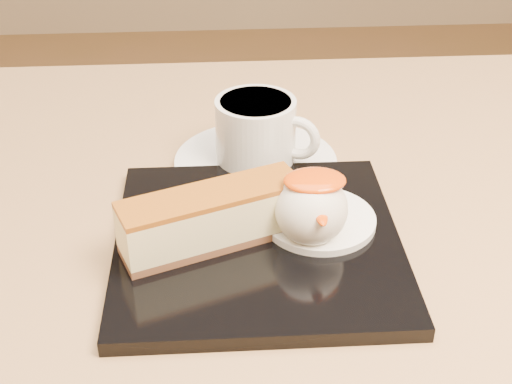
{
  "coord_description": "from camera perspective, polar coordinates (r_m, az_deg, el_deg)",
  "views": [
    {
      "loc": [
        0.02,
        -0.43,
        1.06
      ],
      "look_at": [
        0.05,
        0.04,
        0.76
      ],
      "focal_mm": 50.0,
      "sensor_mm": 36.0,
      "label": 1
    }
  ],
  "objects": [
    {
      "name": "dessert_plate",
      "position": [
        0.56,
        0.13,
        -4.05
      ],
      "size": [
        0.22,
        0.22,
        0.01
      ],
      "primitive_type": "cube",
      "rotation": [
        0.0,
        0.0,
        -0.0
      ],
      "color": "black",
      "rests_on": "table"
    },
    {
      "name": "cream_smear",
      "position": [
        0.57,
        5.07,
        -2.21
      ],
      "size": [
        0.09,
        0.09,
        0.01
      ],
      "primitive_type": "cylinder",
      "color": "white",
      "rests_on": "dessert_plate"
    },
    {
      "name": "mint_sprig",
      "position": [
        0.58,
        1.9,
        -0.64
      ],
      "size": [
        0.03,
        0.02,
        0.0
      ],
      "color": "#307C28",
      "rests_on": "cream_smear"
    },
    {
      "name": "cheesecake",
      "position": [
        0.54,
        -3.57,
        -2.07
      ],
      "size": [
        0.14,
        0.09,
        0.04
      ],
      "rotation": [
        0.0,
        0.0,
        0.37
      ],
      "color": "brown",
      "rests_on": "dessert_plate"
    },
    {
      "name": "ice_cream_scoop",
      "position": [
        0.54,
        4.43,
        -1.36
      ],
      "size": [
        0.06,
        0.06,
        0.06
      ],
      "primitive_type": "sphere",
      "color": "white",
      "rests_on": "cream_smear"
    },
    {
      "name": "saucer",
      "position": [
        0.66,
        -0.03,
        2.29
      ],
      "size": [
        0.15,
        0.15,
        0.01
      ],
      "primitive_type": "cylinder",
      "color": "white",
      "rests_on": "table"
    },
    {
      "name": "mango_sauce",
      "position": [
        0.53,
        4.73,
        0.92
      ],
      "size": [
        0.05,
        0.04,
        0.01
      ],
      "primitive_type": "ellipsoid",
      "color": "#EF4907",
      "rests_on": "ice_cream_scoop"
    },
    {
      "name": "coffee_cup",
      "position": [
        0.64,
        0.12,
        5.0
      ],
      "size": [
        0.09,
        0.07,
        0.06
      ],
      "rotation": [
        0.0,
        0.0,
        -0.43
      ],
      "color": "white",
      "rests_on": "saucer"
    }
  ]
}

